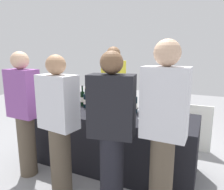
{
  "coord_description": "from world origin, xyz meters",
  "views": [
    {
      "loc": [
        1.17,
        -2.52,
        1.6
      ],
      "look_at": [
        0.0,
        0.0,
        1.03
      ],
      "focal_mm": 33.83,
      "sensor_mm": 36.0,
      "label": 1
    }
  ],
  "objects_px": {
    "wine_bottle_0": "(65,96)",
    "wine_bottle_4": "(115,102)",
    "wine_bottle_3": "(106,103)",
    "menu_board": "(194,128)",
    "wine_glass_3": "(140,111)",
    "wine_glass_4": "(159,115)",
    "server_pouring": "(113,93)",
    "wine_bottle_5": "(135,105)",
    "ice_bucket": "(68,100)",
    "wine_bottle_1": "(83,98)",
    "wine_bottle_6": "(175,110)",
    "guest_1": "(59,123)",
    "guest_0": "(24,111)",
    "wine_glass_2": "(114,110)",
    "guest_3": "(164,128)",
    "wine_glass_0": "(71,105)",
    "wine_bottle_2": "(86,100)",
    "wine_glass_1": "(101,106)",
    "guest_2": "(112,130)",
    "wine_glass_5": "(165,117)"
  },
  "relations": [
    {
      "from": "guest_3",
      "to": "wine_glass_0",
      "type": "bearing_deg",
      "value": 160.94
    },
    {
      "from": "wine_bottle_1",
      "to": "wine_glass_1",
      "type": "relative_size",
      "value": 2.34
    },
    {
      "from": "wine_glass_2",
      "to": "guest_1",
      "type": "xyz_separation_m",
      "value": [
        -0.38,
        -0.61,
        -0.03
      ]
    },
    {
      "from": "wine_bottle_1",
      "to": "wine_glass_4",
      "type": "relative_size",
      "value": 2.41
    },
    {
      "from": "wine_bottle_3",
      "to": "ice_bucket",
      "type": "relative_size",
      "value": 1.25
    },
    {
      "from": "guest_0",
      "to": "guest_1",
      "type": "relative_size",
      "value": 1.02
    },
    {
      "from": "wine_bottle_0",
      "to": "wine_bottle_6",
      "type": "bearing_deg",
      "value": -1.25
    },
    {
      "from": "wine_glass_3",
      "to": "wine_bottle_4",
      "type": "bearing_deg",
      "value": 154.02
    },
    {
      "from": "wine_glass_1",
      "to": "wine_glass_5",
      "type": "bearing_deg",
      "value": -9.76
    },
    {
      "from": "wine_bottle_0",
      "to": "wine_bottle_1",
      "type": "xyz_separation_m",
      "value": [
        0.32,
        0.01,
        -0.01
      ]
    },
    {
      "from": "wine_bottle_4",
      "to": "wine_bottle_6",
      "type": "distance_m",
      "value": 0.83
    },
    {
      "from": "wine_bottle_0",
      "to": "wine_bottle_6",
      "type": "xyz_separation_m",
      "value": [
        1.72,
        -0.04,
        -0.01
      ]
    },
    {
      "from": "wine_glass_1",
      "to": "wine_glass_3",
      "type": "bearing_deg",
      "value": -1.99
    },
    {
      "from": "wine_bottle_6",
      "to": "guest_0",
      "type": "xyz_separation_m",
      "value": [
        -1.72,
        -0.79,
        -0.02
      ]
    },
    {
      "from": "guest_3",
      "to": "menu_board",
      "type": "height_order",
      "value": "guest_3"
    },
    {
      "from": "wine_glass_3",
      "to": "ice_bucket",
      "type": "height_order",
      "value": "ice_bucket"
    },
    {
      "from": "wine_bottle_2",
      "to": "wine_glass_3",
      "type": "relative_size",
      "value": 2.14
    },
    {
      "from": "wine_bottle_3",
      "to": "wine_bottle_5",
      "type": "xyz_separation_m",
      "value": [
        0.41,
        0.04,
        0.01
      ]
    },
    {
      "from": "wine_bottle_2",
      "to": "wine_glass_1",
      "type": "xyz_separation_m",
      "value": [
        0.34,
        -0.17,
        -0.01
      ]
    },
    {
      "from": "wine_bottle_6",
      "to": "wine_glass_0",
      "type": "relative_size",
      "value": 2.02
    },
    {
      "from": "wine_glass_2",
      "to": "guest_1",
      "type": "distance_m",
      "value": 0.72
    },
    {
      "from": "wine_bottle_4",
      "to": "wine_glass_4",
      "type": "height_order",
      "value": "wine_bottle_4"
    },
    {
      "from": "menu_board",
      "to": "guest_1",
      "type": "bearing_deg",
      "value": -126.17
    },
    {
      "from": "guest_2",
      "to": "guest_3",
      "type": "height_order",
      "value": "guest_3"
    },
    {
      "from": "wine_bottle_0",
      "to": "guest_3",
      "type": "bearing_deg",
      "value": -26.74
    },
    {
      "from": "wine_bottle_3",
      "to": "menu_board",
      "type": "xyz_separation_m",
      "value": [
        1.14,
        0.92,
        -0.5
      ]
    },
    {
      "from": "wine_glass_2",
      "to": "guest_2",
      "type": "distance_m",
      "value": 0.66
    },
    {
      "from": "wine_bottle_0",
      "to": "wine_bottle_4",
      "type": "relative_size",
      "value": 0.98
    },
    {
      "from": "wine_glass_3",
      "to": "wine_glass_4",
      "type": "distance_m",
      "value": 0.24
    },
    {
      "from": "guest_0",
      "to": "menu_board",
      "type": "bearing_deg",
      "value": 44.05
    },
    {
      "from": "guest_2",
      "to": "wine_bottle_6",
      "type": "bearing_deg",
      "value": 52.84
    },
    {
      "from": "wine_bottle_3",
      "to": "wine_bottle_5",
      "type": "height_order",
      "value": "wine_bottle_5"
    },
    {
      "from": "ice_bucket",
      "to": "wine_glass_0",
      "type": "bearing_deg",
      "value": -45.32
    },
    {
      "from": "wine_bottle_1",
      "to": "guest_2",
      "type": "height_order",
      "value": "guest_2"
    },
    {
      "from": "guest_0",
      "to": "wine_bottle_3",
      "type": "bearing_deg",
      "value": 46.8
    },
    {
      "from": "wine_bottle_0",
      "to": "wine_bottle_3",
      "type": "distance_m",
      "value": 0.78
    },
    {
      "from": "wine_bottle_1",
      "to": "wine_glass_3",
      "type": "relative_size",
      "value": 2.24
    },
    {
      "from": "ice_bucket",
      "to": "guest_3",
      "type": "bearing_deg",
      "value": -25.26
    },
    {
      "from": "wine_bottle_6",
      "to": "wine_bottle_5",
      "type": "bearing_deg",
      "value": 179.88
    },
    {
      "from": "wine_bottle_0",
      "to": "wine_bottle_5",
      "type": "xyz_separation_m",
      "value": [
        1.19,
        -0.04,
        -0.0
      ]
    },
    {
      "from": "wine_bottle_5",
      "to": "ice_bucket",
      "type": "distance_m",
      "value": 1.06
    },
    {
      "from": "wine_glass_5",
      "to": "guest_0",
      "type": "distance_m",
      "value": 1.73
    },
    {
      "from": "wine_bottle_3",
      "to": "wine_glass_1",
      "type": "height_order",
      "value": "wine_bottle_3"
    },
    {
      "from": "wine_glass_4",
      "to": "server_pouring",
      "type": "xyz_separation_m",
      "value": [
        -0.93,
        0.73,
        0.06
      ]
    },
    {
      "from": "wine_bottle_3",
      "to": "menu_board",
      "type": "height_order",
      "value": "wine_bottle_3"
    },
    {
      "from": "ice_bucket",
      "to": "guest_1",
      "type": "xyz_separation_m",
      "value": [
        0.5,
        -0.83,
        -0.04
      ]
    },
    {
      "from": "wine_bottle_0",
      "to": "wine_bottle_6",
      "type": "height_order",
      "value": "wine_bottle_0"
    },
    {
      "from": "wine_bottle_3",
      "to": "guest_0",
      "type": "xyz_separation_m",
      "value": [
        -0.78,
        -0.76,
        -0.02
      ]
    },
    {
      "from": "wine_bottle_2",
      "to": "wine_bottle_5",
      "type": "relative_size",
      "value": 0.93
    },
    {
      "from": "wine_bottle_1",
      "to": "server_pouring",
      "type": "xyz_separation_m",
      "value": [
        0.32,
        0.44,
        0.04
      ]
    }
  ]
}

